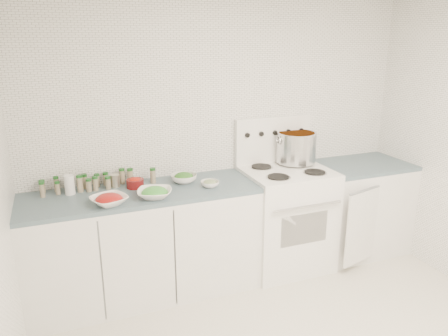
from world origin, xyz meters
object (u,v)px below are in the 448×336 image
at_px(stock_pot, 296,146).
at_px(stove, 285,215).
at_px(bowl_tomato, 109,200).
at_px(bowl_snowpea, 155,193).

bearing_deg(stock_pot, stove, -138.64).
bearing_deg(stove, stock_pot, 41.36).
distance_m(stove, bowl_tomato, 1.65).
xyz_separation_m(bowl_tomato, bowl_snowpea, (0.34, 0.02, 0.00)).
bearing_deg(bowl_tomato, stock_pot, 11.03).
height_order(stove, stock_pot, stove).
height_order(stove, bowl_tomato, stove).
bearing_deg(stove, bowl_snowpea, -172.40).
distance_m(stock_pot, bowl_snowpea, 1.46).
xyz_separation_m(stock_pot, bowl_tomato, (-1.75, -0.34, -0.16)).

